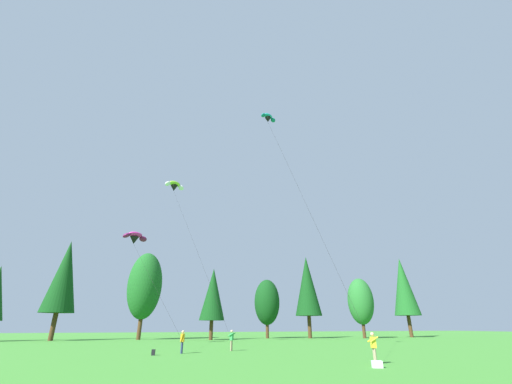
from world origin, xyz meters
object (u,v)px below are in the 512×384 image
Objects in this scene: picnic_cooler at (377,364)px; kite_flyer_mid at (232,338)px; parafoil_kite_far_teal at (268,118)px; backpack at (153,352)px; parafoil_kite_mid_lime_white at (174,186)px; kite_flyer_near at (182,340)px; kite_flyer_far at (373,345)px; parafoil_kite_high_magenta at (135,237)px.

kite_flyer_mid is at bearing -48.40° from picnic_cooler.
parafoil_kite_far_teal reaches higher than backpack.
backpack is (-0.81, -14.85, -19.65)m from parafoil_kite_mid_lime_white.
parafoil_kite_far_teal reaches higher than kite_flyer_near.
parafoil_kite_mid_lime_white reaches higher than kite_flyer_mid.
kite_flyer_far is 0.09× the size of parafoil_kite_mid_lime_white.
kite_flyer_near is 3.25× the size of picnic_cooler.
kite_flyer_near is 18.44m from parafoil_kite_high_magenta.
picnic_cooler is at bearing -54.79° from kite_flyer_near.
parafoil_kite_mid_lime_white reaches higher than backpack.
parafoil_kite_far_teal is at bearing -37.82° from kite_flyer_mid.
backpack is at bearing -177.01° from parafoil_kite_far_teal.
parafoil_kite_far_teal reaches higher than kite_flyer_far.
kite_flyer_near is 1.00× the size of kite_flyer_mid.
backpack is (-2.17, -1.09, -0.79)m from kite_flyer_near.
picnic_cooler is (8.91, -12.63, -0.82)m from kite_flyer_near.
parafoil_kite_high_magenta reaches higher than kite_flyer_far.
parafoil_kite_mid_lime_white reaches higher than parafoil_kite_high_magenta.
parafoil_kite_high_magenta reaches higher than kite_flyer_mid.
kite_flyer_near is 4.23× the size of backpack.
kite_flyer_mid is 0.08× the size of parafoil_kite_far_teal.
parafoil_kite_mid_lime_white is 24.64m from backpack.
kite_flyer_far is at bearing -67.02° from kite_flyer_mid.
parafoil_kite_far_teal reaches higher than parafoil_kite_high_magenta.
kite_flyer_mid reaches higher than backpack.
kite_flyer_near and kite_flyer_far have the same top height.
kite_flyer_near is 0.09× the size of parafoil_kite_mid_lime_white.
parafoil_kite_far_teal is 24.93m from backpack.
parafoil_kite_high_magenta is at bearing 130.13° from kite_flyer_mid.
kite_flyer_far is 3.25× the size of picnic_cooler.
backpack is (3.35, -14.61, -12.05)m from parafoil_kite_high_magenta.
backpack is 0.77× the size of picnic_cooler.
kite_flyer_far is at bearing -121.68° from backpack.
backpack is (-9.57, -0.50, -23.02)m from parafoil_kite_far_teal.
parafoil_kite_high_magenta is at bearing 112.21° from kite_flyer_near.
parafoil_kite_high_magenta reaches higher than backpack.
kite_flyer_near is 4.75m from kite_flyer_mid.
kite_flyer_near and kite_flyer_mid have the same top height.
parafoil_kite_mid_lime_white is (-5.80, 12.05, 18.85)m from kite_flyer_mid.
kite_flyer_near is at bearing 175.43° from parafoil_kite_far_teal.
kite_flyer_near reaches higher than backpack.
kite_flyer_mid is 0.11× the size of parafoil_kite_high_magenta.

